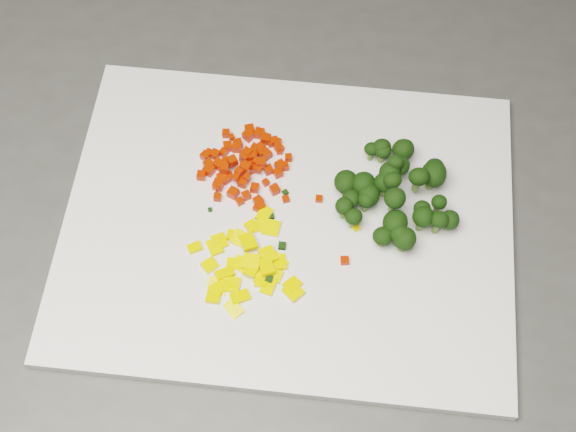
{
  "coord_description": "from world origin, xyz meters",
  "views": [
    {
      "loc": [
        0.32,
        -0.14,
        1.64
      ],
      "look_at": [
        0.31,
        0.24,
        0.92
      ],
      "focal_mm": 50.0,
      "sensor_mm": 36.0,
      "label": 1
    }
  ],
  "objects_px": {
    "carrot_pile": "(245,163)",
    "broccoli_pile": "(397,186)",
    "cutting_board": "(288,223)",
    "pepper_pile": "(247,259)",
    "counter_block": "(258,357)"
  },
  "relations": [
    {
      "from": "carrot_pile",
      "to": "pepper_pile",
      "type": "relative_size",
      "value": 0.86
    },
    {
      "from": "cutting_board",
      "to": "pepper_pile",
      "type": "height_order",
      "value": "pepper_pile"
    },
    {
      "from": "counter_block",
      "to": "pepper_pile",
      "type": "height_order",
      "value": "pepper_pile"
    },
    {
      "from": "counter_block",
      "to": "carrot_pile",
      "type": "distance_m",
      "value": 0.48
    },
    {
      "from": "counter_block",
      "to": "broccoli_pile",
      "type": "bearing_deg",
      "value": 7.31
    },
    {
      "from": "carrot_pile",
      "to": "broccoli_pile",
      "type": "height_order",
      "value": "broccoli_pile"
    },
    {
      "from": "broccoli_pile",
      "to": "cutting_board",
      "type": "bearing_deg",
      "value": -166.2
    },
    {
      "from": "counter_block",
      "to": "cutting_board",
      "type": "bearing_deg",
      "value": -8.54
    },
    {
      "from": "counter_block",
      "to": "cutting_board",
      "type": "height_order",
      "value": "cutting_board"
    },
    {
      "from": "cutting_board",
      "to": "carrot_pile",
      "type": "xyz_separation_m",
      "value": [
        -0.05,
        0.06,
        0.02
      ]
    },
    {
      "from": "counter_block",
      "to": "broccoli_pile",
      "type": "height_order",
      "value": "broccoli_pile"
    },
    {
      "from": "broccoli_pile",
      "to": "carrot_pile",
      "type": "bearing_deg",
      "value": 168.01
    },
    {
      "from": "carrot_pile",
      "to": "broccoli_pile",
      "type": "relative_size",
      "value": 0.83
    },
    {
      "from": "cutting_board",
      "to": "counter_block",
      "type": "bearing_deg",
      "value": 171.46
    },
    {
      "from": "cutting_board",
      "to": "broccoli_pile",
      "type": "xyz_separation_m",
      "value": [
        0.11,
        0.03,
        0.03
      ]
    }
  ]
}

